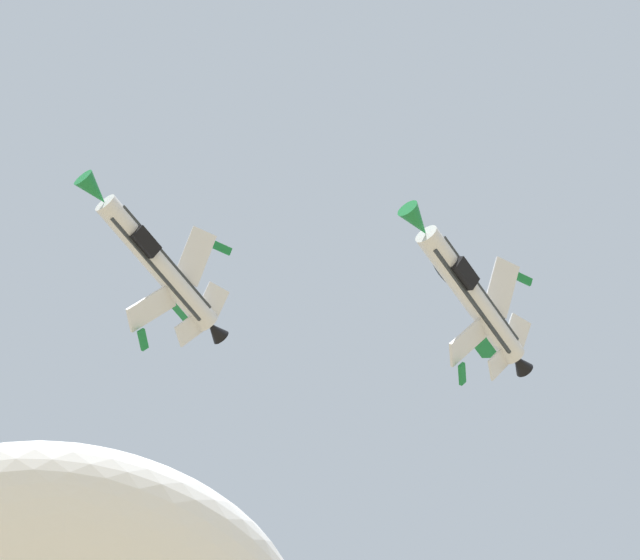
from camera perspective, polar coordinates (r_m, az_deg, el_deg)
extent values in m
cylinder|color=silver|center=(87.83, -7.57, 0.72)|extent=(11.12, 7.72, 1.70)
cube|color=#2D3338|center=(87.42, -7.42, 0.73)|extent=(9.25, 6.34, 1.34)
cone|color=#197A38|center=(85.73, -10.52, 4.15)|extent=(2.86, 2.59, 1.56)
cone|color=black|center=(90.28, -4.94, -2.35)|extent=(2.07, 2.00, 1.36)
ellipsoid|color=#192333|center=(87.54, -8.85, 1.94)|extent=(3.54, 3.00, 1.55)
cube|color=black|center=(86.44, -8.18, 1.77)|extent=(2.59, 2.31, 1.38)
cube|color=silver|center=(89.37, -5.86, 1.10)|extent=(2.08, 3.06, 3.27)
cube|color=#197A38|center=(90.64, -4.65, 1.51)|extent=(1.63, 0.65, 0.58)
cube|color=silver|center=(87.37, -7.89, -1.27)|extent=(3.50, 3.13, 3.27)
cube|color=#197A38|center=(87.04, -8.28, -2.77)|extent=(1.29, 1.66, 0.58)
cube|color=silver|center=(90.23, -5.00, -0.92)|extent=(1.94, 1.84, 1.75)
cube|color=silver|center=(89.08, -6.15, -2.31)|extent=(2.28, 2.31, 1.75)
cube|color=#197A38|center=(91.06, -6.30, -1.49)|extent=(3.30, 3.13, 1.88)
cylinder|color=silver|center=(85.48, 7.09, -0.77)|extent=(11.12, 7.72, 1.70)
cube|color=#2D3338|center=(85.17, 7.32, -0.75)|extent=(9.23, 6.31, 1.38)
cone|color=#197A38|center=(82.19, 4.55, 2.75)|extent=(2.86, 2.59, 1.56)
cone|color=black|center=(89.01, 9.30, -3.84)|extent=(2.07, 2.00, 1.36)
ellipsoid|color=#192333|center=(84.65, 5.86, 0.47)|extent=(3.54, 2.99, 1.55)
cube|color=black|center=(83.88, 6.74, 0.30)|extent=(2.58, 2.30, 1.38)
cube|color=silver|center=(87.72, 8.47, -0.35)|extent=(2.07, 2.90, 3.40)
cube|color=#197A38|center=(89.47, 9.41, 0.09)|extent=(1.63, 0.63, 0.59)
cube|color=silver|center=(84.91, 6.92, -2.83)|extent=(3.37, 3.05, 3.40)
cube|color=#197A38|center=(84.43, 6.66, -4.38)|extent=(1.27, 1.65, 0.59)
cube|color=silver|center=(88.92, 9.20, -2.39)|extent=(1.93, 1.76, 1.81)
cube|color=silver|center=(87.31, 8.34, -3.84)|extent=(2.22, 2.26, 1.81)
cube|color=#197A38|center=(89.15, 7.80, -3.01)|extent=(3.34, 3.19, 1.78)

